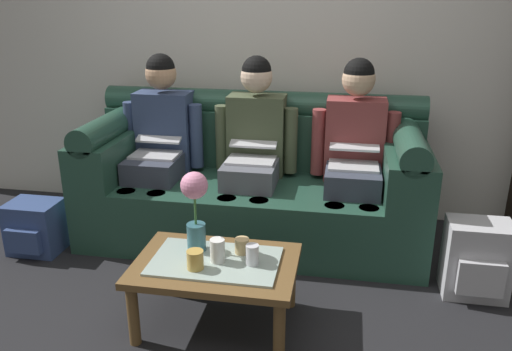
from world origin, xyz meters
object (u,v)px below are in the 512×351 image
object	(u,v)px
person_middle	(254,144)
cup_near_left	(252,255)
person_left	(160,139)
person_right	(354,149)
backpack_right	(476,260)
flower_vase	(195,204)
coffee_table	(216,270)
cup_far_center	(195,260)
cup_far_left	(242,246)
cup_near_right	(217,250)
couch	(254,184)
backpack_left	(35,228)

from	to	relation	value
person_middle	cup_near_left	size ratio (longest dim) A/B	12.02
person_left	person_right	bearing A→B (deg)	-0.01
backpack_right	flower_vase	bearing A→B (deg)	-163.52
coffee_table	cup_near_left	bearing A→B (deg)	-2.02
flower_vase	person_left	bearing A→B (deg)	118.94
cup_near_left	backpack_right	xyz separation A→B (m)	(1.16, 0.53, -0.20)
cup_near_left	cup_far_center	size ratio (longest dim) A/B	1.10
cup_near_left	cup_far_center	xyz separation A→B (m)	(-0.26, -0.09, -0.00)
cup_far_left	person_right	bearing A→B (deg)	60.58
person_middle	person_left	bearing A→B (deg)	180.00
person_middle	coffee_table	xyz separation A→B (m)	(0.00, -1.05, -0.35)
person_right	flower_vase	size ratio (longest dim) A/B	2.91
cup_near_left	person_middle	bearing A→B (deg)	99.97
person_left	cup_near_right	xyz separation A→B (m)	(0.67, -1.06, -0.23)
person_left	person_middle	bearing A→B (deg)	-0.00
coffee_table	cup_far_left	bearing A→B (deg)	40.07
person_middle	cup_far_center	world-z (taller)	person_middle
backpack_right	cup_far_center	bearing A→B (deg)	-156.55
person_right	cup_near_right	xyz separation A→B (m)	(-0.64, -1.06, -0.23)
cup_near_left	cup_near_right	distance (m)	0.17
couch	person_middle	world-z (taller)	person_middle
person_right	cup_near_left	xyz separation A→B (m)	(-0.47, -1.06, -0.24)
cup_near_left	backpack_left	world-z (taller)	cup_near_left
couch	cup_near_left	size ratio (longest dim) A/B	21.97
flower_vase	cup_near_left	size ratio (longest dim) A/B	4.13
person_left	backpack_left	world-z (taller)	person_left
cup_near_right	backpack_right	size ratio (longest dim) A/B	0.27
cup_near_right	person_right	bearing A→B (deg)	58.97
cup_near_right	backpack_left	size ratio (longest dim) A/B	0.35
cup_near_right	backpack_left	xyz separation A→B (m)	(-1.36, 0.56, -0.26)
person_left	backpack_right	distance (m)	2.12
couch	backpack_left	distance (m)	1.46
person_middle	backpack_left	bearing A→B (deg)	-159.69
person_left	person_right	distance (m)	1.31
couch	backpack_right	xyz separation A→B (m)	(1.35, -0.54, -0.16)
person_right	backpack_left	world-z (taller)	person_right
cup_near_left	cup_far_center	bearing A→B (deg)	-161.16
person_middle	cup_far_left	size ratio (longest dim) A/B	15.54
flower_vase	backpack_right	size ratio (longest dim) A/B	0.97
person_middle	flower_vase	world-z (taller)	person_middle
person_left	person_middle	xyz separation A→B (m)	(0.65, -0.00, 0.00)
cup_far_left	backpack_left	bearing A→B (deg)	162.69
cup_near_right	backpack_right	xyz separation A→B (m)	(1.33, 0.53, -0.21)
cup_far_center	backpack_left	bearing A→B (deg)	153.13
coffee_table	flower_vase	size ratio (longest dim) A/B	1.91
cup_near_right	cup_far_center	bearing A→B (deg)	-135.80
couch	cup_near_left	xyz separation A→B (m)	(0.19, -1.06, 0.05)
flower_vase	cup_near_right	size ratio (longest dim) A/B	3.56
cup_near_left	cup_near_right	size ratio (longest dim) A/B	0.86
cup_near_right	backpack_left	distance (m)	1.50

